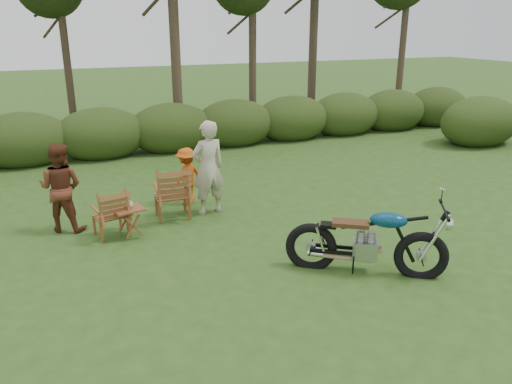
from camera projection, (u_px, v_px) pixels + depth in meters
name	position (u px, v px, depth m)	size (l,w,h in m)	color
ground	(329.00, 289.00, 7.07)	(80.00, 80.00, 0.00)	#274517
tree_line	(176.00, 15.00, 14.51)	(22.52, 11.62, 8.14)	#34271C
motorcycle	(363.00, 271.00, 7.58)	(2.27, 0.86, 1.30)	#0A5F8E
lawn_chair_right	(173.00, 217.00, 9.70)	(0.71, 0.71, 1.04)	brown
lawn_chair_left	(112.00, 235.00, 8.88)	(0.60, 0.60, 0.87)	brown
side_table	(129.00, 223.00, 8.72)	(0.52, 0.44, 0.53)	brown
cup	(129.00, 205.00, 8.67)	(0.13, 0.13, 0.10)	beige
adult_a	(210.00, 213.00, 9.93)	(0.68, 0.44, 1.85)	#B9AE98
adult_b	(66.00, 229.00, 9.13)	(0.79, 0.61, 1.62)	#5C2C1A
child	(188.00, 203.00, 10.44)	(0.77, 0.44, 1.19)	#C04D12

